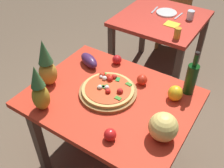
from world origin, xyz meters
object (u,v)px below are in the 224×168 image
background_table (160,27)px  tomato_near_board (110,135)px  bell_pepper (175,93)px  tomato_at_corner (142,80)px  drinking_glass_water (190,15)px  knife_utensil (179,16)px  pizza_board (108,92)px  pineapple_left (47,65)px  dinner_plate (166,13)px  eggplant (89,60)px  napkin_folded (172,24)px  drinking_glass_juice (177,33)px  pineapple_right (39,91)px  fork_utensil (155,10)px  wine_bottle (191,78)px  dining_chair (174,17)px  pizza (108,88)px  melon (163,127)px  display_table (111,107)px  tomato_beside_pepper (117,60)px

background_table → tomato_near_board: tomato_near_board is taller
bell_pepper → tomato_at_corner: bearing=175.8°
drinking_glass_water → knife_utensil: drinking_glass_water is taller
pizza_board → pineapple_left: (-0.42, -0.14, 0.15)m
bell_pepper → dinner_plate: 1.35m
background_table → eggplant: (-0.12, -1.11, 0.17)m
background_table → napkin_folded: (0.16, -0.11, 0.12)m
drinking_glass_juice → drinking_glass_water: 0.44m
pineapple_right → fork_utensil: bearing=91.4°
wine_bottle → dining_chair: bearing=113.9°
drinking_glass_juice → dinner_plate: 0.53m
pizza → drinking_glass_water: drinking_glass_water is taller
knife_utensil → napkin_folded: size_ratio=1.29×
drinking_glass_juice → drinking_glass_water: (-0.03, 0.44, -0.01)m
fork_utensil → knife_utensil: size_ratio=1.00×
melon → drinking_glass_water: bearing=104.2°
display_table → eggplant: size_ratio=5.61×
wine_bottle → pineapple_right: pineapple_right is taller
background_table → pizza: (0.19, -1.30, 0.16)m
drinking_glass_water → knife_utensil: size_ratio=0.51×
pizza_board → tomato_at_corner: tomato_at_corner is taller
wine_bottle → tomato_at_corner: (-0.31, -0.10, -0.08)m
fork_utensil → napkin_folded: 0.36m
display_table → background_table: bearing=99.7°
display_table → bell_pepper: bell_pepper is taller
pizza → wine_bottle: (0.47, 0.31, 0.08)m
melon → tomato_near_board: melon is taller
display_table → drinking_glass_juice: bearing=85.6°
bell_pepper → dinner_plate: size_ratio=0.50×
pizza_board → pizza: size_ratio=1.11×
pineapple_left → tomato_at_corner: bearing=32.4°
fork_utensil → pineapple_left: bearing=-98.1°
tomato_near_board → knife_utensil: bearing=98.9°
eggplant → wine_bottle: bearing=8.8°
tomato_at_corner → tomato_beside_pepper: tomato_at_corner is taller
wine_bottle → bell_pepper: (-0.05, -0.12, -0.07)m
pizza_board → pineapple_right: (-0.28, -0.35, 0.14)m
tomato_beside_pepper → tomato_near_board: (0.37, -0.66, -0.00)m
pineapple_left → drinking_glass_juice: pineapple_left is taller
napkin_folded → tomato_near_board: bearing=-80.4°
background_table → tomato_at_corner: size_ratio=11.46×
pizza → pineapple_right: 0.46m
pineapple_left → tomato_beside_pepper: size_ratio=4.81×
pineapple_left → knife_utensil: bearing=76.4°
background_table → pineapple_left: 1.49m
display_table → bell_pepper: (0.37, 0.22, 0.15)m
dinner_plate → pineapple_right: bearing=-93.1°
display_table → pineapple_left: 0.54m
napkin_folded → pizza_board: bearing=-88.5°
tomato_near_board → tomato_beside_pepper: bearing=119.1°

